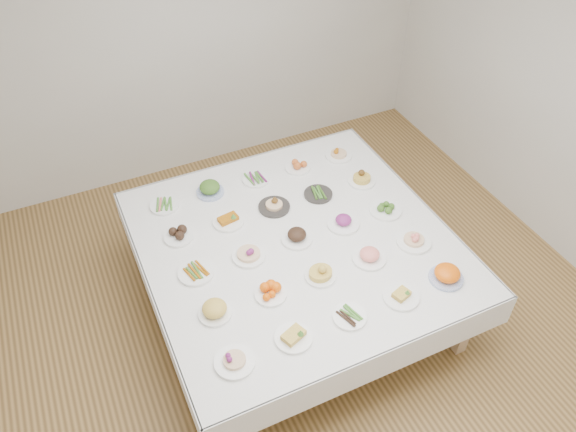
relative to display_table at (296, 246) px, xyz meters
name	(u,v)px	position (x,y,z in m)	size (l,w,h in m)	color
room_envelope	(311,140)	(-0.02, -0.23, 1.15)	(5.02, 5.02, 2.81)	#9F7842
display_table	(296,246)	(0.00, 0.00, 0.00)	(2.31, 2.31, 0.75)	white
dish_0	(234,358)	(-0.82, -0.81, 0.12)	(0.25, 0.25, 0.13)	white
dish_1	(293,335)	(-0.41, -0.81, 0.11)	(0.24, 0.24, 0.11)	white
dish_2	(350,316)	(0.01, -0.81, 0.09)	(0.23, 0.23, 0.05)	white
dish_3	(401,295)	(0.41, -0.81, 0.10)	(0.25, 0.25, 0.09)	white
dish_4	(448,272)	(0.80, -0.80, 0.14)	(0.24, 0.24, 0.16)	#4C66B2
dish_5	(215,309)	(-0.80, -0.40, 0.13)	(0.23, 0.23, 0.13)	white
dish_6	(271,291)	(-0.39, -0.41, 0.11)	(0.22, 0.22, 0.11)	white
dish_7	(321,271)	(-0.01, -0.41, 0.13)	(0.22, 0.22, 0.14)	white
dish_8	(370,253)	(0.40, -0.41, 0.13)	(0.25, 0.25, 0.14)	white
dish_9	(414,237)	(0.80, -0.40, 0.12)	(0.26, 0.26, 0.13)	white
dish_10	(196,271)	(-0.80, 0.00, 0.09)	(0.26, 0.26, 0.06)	white
dish_11	(248,251)	(-0.39, -0.01, 0.13)	(0.26, 0.26, 0.14)	white
dish_12	(297,235)	(0.01, 0.00, 0.12)	(0.23, 0.23, 0.13)	white
dish_13	(343,220)	(0.41, 0.00, 0.12)	(0.25, 0.25, 0.13)	white
dish_14	(386,208)	(0.80, 0.00, 0.10)	(0.26, 0.26, 0.10)	white
dish_15	(178,234)	(-0.81, 0.41, 0.11)	(0.23, 0.23, 0.10)	white
dish_16	(228,218)	(-0.40, 0.41, 0.11)	(0.24, 0.24, 0.11)	white
dish_17	(274,203)	(0.00, 0.41, 0.12)	(0.25, 0.25, 0.12)	#2C2927
dish_18	(318,193)	(0.40, 0.40, 0.09)	(0.23, 0.23, 0.06)	#2C2927
dish_19	(362,177)	(0.81, 0.40, 0.13)	(0.23, 0.23, 0.14)	white
dish_20	(164,205)	(-0.81, 0.80, 0.09)	(0.23, 0.23, 0.05)	white
dish_21	(210,187)	(-0.41, 0.81, 0.13)	(0.24, 0.24, 0.14)	#4C66B2
dish_22	(256,179)	(0.00, 0.80, 0.09)	(0.23, 0.23, 0.05)	white
dish_23	(298,165)	(0.40, 0.80, 0.11)	(0.22, 0.22, 0.10)	white
dish_24	(339,152)	(0.81, 0.80, 0.11)	(0.23, 0.23, 0.12)	white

